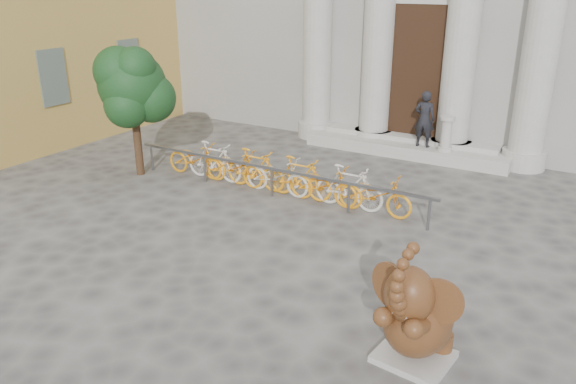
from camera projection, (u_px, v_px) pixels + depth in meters
The scene contains 7 objects.
ground at pixel (209, 303), 9.03m from camera, with size 80.00×80.00×0.00m, color #474442.
entrance_steps at pixel (406, 148), 16.54m from camera, with size 6.00×1.20×0.36m, color #A8A59E.
elephant_statue at pixel (417, 317), 7.43m from camera, with size 1.27×1.46×1.91m.
bike_rack at pixel (277, 173), 13.43m from camera, with size 8.00×0.53×1.00m.
tree at pixel (133, 87), 14.04m from camera, with size 1.93×1.76×3.34m.
pedestrian at pixel (424, 119), 15.79m from camera, with size 0.58×0.38×1.60m, color black.
balustrade_post at pixel (446, 135), 15.49m from camera, with size 0.40×0.40×0.98m.
Camera 1 is at (5.04, -6.07, 4.92)m, focal length 35.00 mm.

